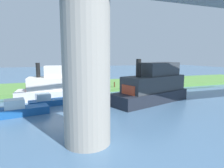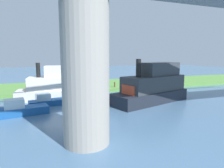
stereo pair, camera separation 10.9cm
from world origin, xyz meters
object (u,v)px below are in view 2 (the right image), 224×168
object	(u,v)px
bridge_pylon	(85,66)
person_on_bank	(107,82)
houseboat_blue	(20,109)
motorboat_white	(57,85)
riverboat_paddlewheel	(152,86)
mooring_post	(115,85)
pontoon_yellow	(47,101)

from	to	relation	value
bridge_pylon	person_on_bank	distance (m)	20.02
bridge_pylon	person_on_bank	size ratio (longest dim) A/B	6.97
person_on_bank	houseboat_blue	distance (m)	15.90
bridge_pylon	motorboat_white	size ratio (longest dim) A/B	1.04
person_on_bank	riverboat_paddlewheel	bearing A→B (deg)	103.49
mooring_post	motorboat_white	bearing A→B (deg)	19.11
riverboat_paddlewheel	houseboat_blue	distance (m)	14.52
motorboat_white	person_on_bank	bearing A→B (deg)	-154.07
bridge_pylon	person_on_bank	bearing A→B (deg)	-112.36
person_on_bank	pontoon_yellow	bearing A→B (deg)	37.66
riverboat_paddlewheel	houseboat_blue	bearing A→B (deg)	1.80
person_on_bank	pontoon_yellow	size ratio (longest dim) A/B	0.33
houseboat_blue	motorboat_white	size ratio (longest dim) A/B	0.52
pontoon_yellow	motorboat_white	xyz separation A→B (m)	(-1.31, -3.39, 1.24)
riverboat_paddlewheel	motorboat_white	world-z (taller)	riverboat_paddlewheel
person_on_bank	mooring_post	distance (m)	1.29
bridge_pylon	pontoon_yellow	world-z (taller)	bridge_pylon
bridge_pylon	motorboat_white	distance (m)	14.53
motorboat_white	riverboat_paddlewheel	bearing A→B (deg)	151.36
bridge_pylon	riverboat_paddlewheel	world-z (taller)	bridge_pylon
bridge_pylon	mooring_post	bearing A→B (deg)	-115.90
mooring_post	pontoon_yellow	xyz separation A→B (m)	(10.57, 6.59, -0.43)
mooring_post	houseboat_blue	distance (m)	16.12
bridge_pylon	houseboat_blue	bearing A→B (deg)	-59.78
mooring_post	pontoon_yellow	size ratio (longest dim) A/B	0.20
houseboat_blue	person_on_bank	bearing A→B (deg)	-139.45
riverboat_paddlewheel	motorboat_white	distance (m)	12.18
mooring_post	riverboat_paddlewheel	xyz separation A→B (m)	(-1.42, 9.04, 1.00)
mooring_post	riverboat_paddlewheel	size ratio (longest dim) A/B	0.08
person_on_bank	riverboat_paddlewheel	world-z (taller)	riverboat_paddlewheel
riverboat_paddlewheel	person_on_bank	bearing A→B (deg)	-76.51
motorboat_white	pontoon_yellow	bearing A→B (deg)	68.84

